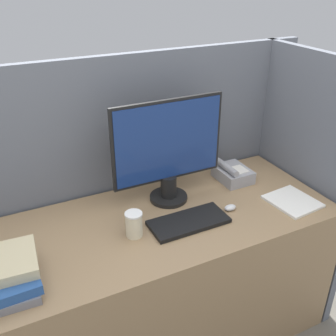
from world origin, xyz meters
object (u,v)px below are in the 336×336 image
Objects in this scene: mouse at (230,208)px; desk_telephone at (232,173)px; book_stack at (9,272)px; coffee_cup at (134,224)px; monitor at (168,152)px; keyboard at (189,222)px.

mouse is 0.31m from desk_telephone.
mouse is at bearing 2.71° from book_stack.
desk_telephone is (0.68, 0.23, -0.02)m from coffee_cup.
coffee_cup is 0.71m from desk_telephone.
monitor is 0.87m from book_stack.
coffee_cup reaches higher than desk_telephone.
monitor reaches higher than coffee_cup.
monitor reaches higher than book_stack.
monitor is 0.34m from keyboard.
book_stack is (-1.02, -0.05, 0.04)m from mouse.
book_stack is at bearing -160.88° from monitor.
book_stack is at bearing -166.17° from desk_telephone.
coffee_cup is at bearing 7.51° from book_stack.
keyboard is at bearing 2.97° from book_stack.
monitor is 1.85× the size of book_stack.
coffee_cup is 0.38× the size of book_stack.
keyboard is 0.79m from book_stack.
keyboard is 3.12× the size of coffee_cup.
book_stack is at bearing -177.29° from mouse.
mouse is 0.50m from coffee_cup.
desk_telephone is at bearing 2.78° from monitor.
book_stack is 1.24m from desk_telephone.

